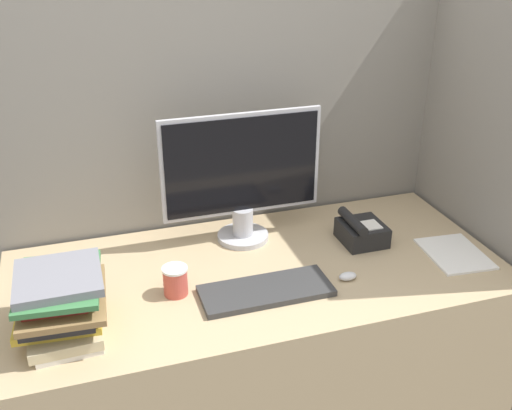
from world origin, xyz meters
TOP-DOWN VIEW (x-y plane):
  - cubicle_panel_rear at (0.00, 0.82)m, footprint 2.08×0.04m
  - cubicle_panel_right at (0.88, 0.42)m, footprint 0.04×0.84m
  - desk at (0.00, 0.39)m, footprint 1.68×0.78m
  - monitor at (0.01, 0.62)m, footprint 0.58×0.19m
  - keyboard at (-0.02, 0.24)m, footprint 0.42×0.17m
  - mouse at (0.26, 0.24)m, footprint 0.06×0.04m
  - coffee_cup at (-0.29, 0.33)m, footprint 0.08×0.08m
  - book_stack at (-0.64, 0.24)m, footprint 0.27×0.32m
  - desk_telephone at (0.42, 0.46)m, footprint 0.15×0.18m
  - paper_pile at (0.70, 0.27)m, footprint 0.21×0.27m

SIDE VIEW (x-z plane):
  - desk at x=0.00m, z-range 0.00..0.77m
  - paper_pile at x=0.70m, z-range 0.77..0.78m
  - keyboard at x=-0.02m, z-range 0.77..0.79m
  - mouse at x=0.26m, z-range 0.77..0.80m
  - desk_telephone at x=0.42m, z-range 0.76..0.87m
  - coffee_cup at x=-0.29m, z-range 0.77..0.87m
  - book_stack at x=-0.64m, z-range 0.77..0.97m
  - cubicle_panel_rear at x=0.00m, z-range 0.00..1.80m
  - cubicle_panel_right at x=0.88m, z-range 0.00..1.80m
  - monitor at x=0.01m, z-range 0.77..1.26m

